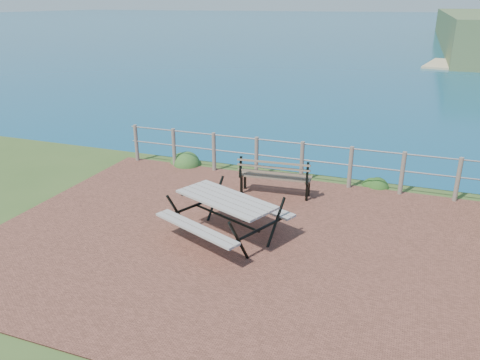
# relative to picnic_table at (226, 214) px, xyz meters

# --- Properties ---
(ground) EXTENTS (10.00, 7.00, 0.12)m
(ground) POSITION_rel_picnic_table_xyz_m (0.63, -0.01, -0.51)
(ground) COLOR brown
(ground) RESTS_ON ground
(ocean) EXTENTS (1200.00, 1200.00, 0.00)m
(ocean) POSITION_rel_picnic_table_xyz_m (0.63, 199.99, -0.51)
(ocean) COLOR #136877
(ocean) RESTS_ON ground
(safety_railing) EXTENTS (9.40, 0.10, 1.00)m
(safety_railing) POSITION_rel_picnic_table_xyz_m (0.63, 3.34, 0.06)
(safety_railing) COLOR #6B5B4C
(safety_railing) RESTS_ON ground
(picnic_table) EXTENTS (2.04, 1.53, 0.80)m
(picnic_table) POSITION_rel_picnic_table_xyz_m (0.00, 0.00, 0.00)
(picnic_table) COLOR #9B948B
(picnic_table) RESTS_ON ground
(park_bench) EXTENTS (1.64, 0.52, 0.91)m
(park_bench) POSITION_rel_picnic_table_xyz_m (0.26, 2.31, 0.09)
(park_bench) COLOR brown
(park_bench) RESTS_ON ground
(shrub_lip_west) EXTENTS (0.81, 0.81, 0.57)m
(shrub_lip_west) POSITION_rel_picnic_table_xyz_m (-2.49, 3.69, -0.51)
(shrub_lip_west) COLOR #1E4F1D
(shrub_lip_west) RESTS_ON ground
(shrub_lip_east) EXTENTS (0.66, 0.66, 0.36)m
(shrub_lip_east) POSITION_rel_picnic_table_xyz_m (2.41, 3.77, -0.51)
(shrub_lip_east) COLOR #224916
(shrub_lip_east) RESTS_ON ground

